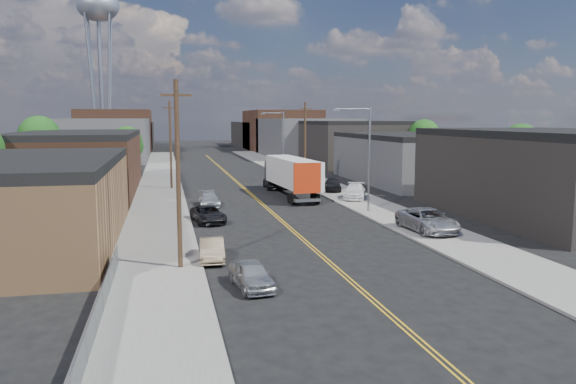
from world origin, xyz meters
name	(u,v)px	position (x,y,z in m)	size (l,w,h in m)	color
ground	(229,175)	(0.00, 60.00, 0.00)	(260.00, 260.00, 0.00)	black
centerline	(243,187)	(0.00, 45.00, 0.01)	(0.32, 120.00, 0.01)	gold
sidewalk_left	(160,189)	(-9.50, 45.00, 0.07)	(5.00, 140.00, 0.15)	slate
sidewalk_right	(321,185)	(9.50, 45.00, 0.07)	(5.00, 140.00, 0.15)	slate
warehouse_tan	(17,202)	(-18.00, 18.00, 2.80)	(12.00, 22.00, 5.60)	#926943
warehouse_brown	(78,163)	(-18.00, 44.00, 3.30)	(12.00, 26.00, 6.60)	#4A2C1D
industrial_right_a	(553,174)	(21.99, 20.00, 3.55)	(14.00, 22.00, 7.10)	black
industrial_right_b	(415,158)	(22.00, 46.00, 3.05)	(14.00, 24.00, 6.10)	#39393B
industrial_right_c	(349,143)	(22.00, 72.00, 3.80)	(14.00, 22.00, 7.60)	black
skyline_left_a	(106,139)	(-20.00, 95.00, 4.00)	(16.00, 30.00, 8.00)	#39393B
skyline_right_a	(305,138)	(20.00, 95.00, 4.00)	(16.00, 30.00, 8.00)	#39393B
skyline_left_b	(116,131)	(-20.00, 120.00, 5.00)	(16.00, 26.00, 10.00)	#4A2C1D
skyline_right_b	(281,130)	(20.00, 120.00, 5.00)	(16.00, 26.00, 10.00)	#4A2C1D
skyline_left_c	(123,135)	(-20.00, 140.00, 3.50)	(16.00, 40.00, 7.00)	black
skyline_right_c	(267,134)	(20.00, 140.00, 3.50)	(16.00, 40.00, 7.00)	black
water_tower	(98,12)	(-22.00, 110.00, 30.65)	(9.00, 9.00, 36.90)	gray
streetlight_near	(365,151)	(7.60, 25.00, 5.33)	(3.39, 0.25, 9.00)	gray
streetlight_far	(281,137)	(7.60, 60.00, 5.33)	(3.39, 0.25, 9.00)	gray
utility_pole_left_near	(178,174)	(-8.20, 10.00, 5.14)	(1.60, 0.26, 10.00)	black
utility_pole_left_far	(171,144)	(-8.20, 45.00, 5.14)	(1.60, 0.26, 10.00)	black
utility_pole_right	(305,142)	(8.20, 48.00, 5.14)	(1.60, 0.26, 10.00)	black
chainlink_fence	(103,300)	(-11.50, 3.50, 0.66)	(0.05, 16.00, 1.22)	slate
tree_left_mid	(40,139)	(-23.94, 55.00, 5.48)	(5.10, 5.04, 8.37)	black
tree_left_far	(127,143)	(-13.94, 62.00, 4.57)	(4.35, 4.20, 6.97)	black
tree_right_near	(521,147)	(30.06, 36.00, 4.87)	(4.60, 4.48, 7.44)	black
tree_right_far	(424,137)	(30.06, 60.00, 5.18)	(4.85, 4.76, 7.91)	black
semi_truck	(289,174)	(3.82, 37.24, 2.27)	(3.41, 15.40, 3.99)	#BDBDBD
car_left_a	(251,275)	(-5.00, 5.92, 0.66)	(1.56, 3.87, 1.32)	#A2A3A7
car_left_b	(212,250)	(-6.40, 11.59, 0.63)	(1.34, 3.85, 1.27)	#7F6D53
car_left_c	(208,214)	(-5.71, 23.45, 0.64)	(2.14, 4.64, 1.29)	black
car_left_d	(209,199)	(-5.01, 31.75, 0.64)	(1.78, 4.38, 1.27)	#AAAEAF
car_right_lot_a	(427,220)	(9.02, 16.00, 0.95)	(2.65, 5.74, 1.60)	#A8AAAD
car_right_lot_b	(355,191)	(9.40, 32.58, 0.86)	(1.98, 4.88, 1.42)	white
car_right_lot_c	(333,184)	(9.00, 38.67, 0.87)	(1.71, 4.26, 1.45)	black
car_ahead_truck	(275,183)	(3.41, 42.97, 0.70)	(2.31, 5.00, 1.39)	black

